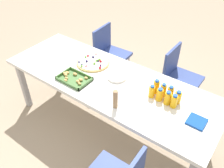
# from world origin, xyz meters

# --- Properties ---
(ground_plane) EXTENTS (12.00, 12.00, 0.00)m
(ground_plane) POSITION_xyz_m (0.00, 0.00, 0.00)
(ground_plane) COLOR tan
(party_table) EXTENTS (2.33, 0.82, 0.72)m
(party_table) POSITION_xyz_m (0.00, 0.00, 0.66)
(party_table) COLOR white
(party_table) RESTS_ON ground_plane
(chair_near_left) EXTENTS (0.40, 0.40, 0.83)m
(chair_near_left) POSITION_xyz_m (-0.46, -0.80, 0.50)
(chair_near_left) COLOR #33478C
(chair_near_left) RESTS_ON ground_plane
(chair_near_right) EXTENTS (0.42, 0.42, 0.83)m
(chair_near_right) POSITION_xyz_m (0.55, -0.75, 0.50)
(chair_near_right) COLOR #33478C
(chair_near_right) RESTS_ON ground_plane
(juice_bottle_0) EXTENTS (0.06, 0.06, 0.13)m
(juice_bottle_0) POSITION_xyz_m (-0.72, -0.09, 0.78)
(juice_bottle_0) COLOR #F8AB14
(juice_bottle_0) RESTS_ON party_table
(juice_bottle_1) EXTENTS (0.06, 0.06, 0.14)m
(juice_bottle_1) POSITION_xyz_m (-0.64, -0.10, 0.79)
(juice_bottle_1) COLOR #FAAF14
(juice_bottle_1) RESTS_ON party_table
(juice_bottle_2) EXTENTS (0.06, 0.06, 0.14)m
(juice_bottle_2) POSITION_xyz_m (-0.57, -0.10, 0.79)
(juice_bottle_2) COLOR #FAAC14
(juice_bottle_2) RESTS_ON party_table
(juice_bottle_3) EXTENTS (0.06, 0.06, 0.15)m
(juice_bottle_3) POSITION_xyz_m (-0.49, -0.10, 0.79)
(juice_bottle_3) COLOR #FAAE14
(juice_bottle_3) RESTS_ON party_table
(juice_bottle_4) EXTENTS (0.06, 0.06, 0.14)m
(juice_bottle_4) POSITION_xyz_m (-0.71, -0.02, 0.78)
(juice_bottle_4) COLOR #F9AE14
(juice_bottle_4) RESTS_ON party_table
(juice_bottle_5) EXTENTS (0.06, 0.06, 0.14)m
(juice_bottle_5) POSITION_xyz_m (-0.65, -0.03, 0.79)
(juice_bottle_5) COLOR #F9AE14
(juice_bottle_5) RESTS_ON party_table
(juice_bottle_6) EXTENTS (0.06, 0.06, 0.13)m
(juice_bottle_6) POSITION_xyz_m (-0.57, -0.03, 0.78)
(juice_bottle_6) COLOR #FAAD14
(juice_bottle_6) RESTS_ON party_table
(juice_bottle_7) EXTENTS (0.06, 0.06, 0.13)m
(juice_bottle_7) POSITION_xyz_m (-0.49, -0.03, 0.78)
(juice_bottle_7) COLOR #FAAE14
(juice_bottle_7) RESTS_ON party_table
(fruit_pizza) EXTENTS (0.37, 0.37, 0.05)m
(fruit_pizza) POSITION_xyz_m (0.32, -0.14, 0.73)
(fruit_pizza) COLOR tan
(fruit_pizza) RESTS_ON party_table
(snack_tray) EXTENTS (0.33, 0.23, 0.04)m
(snack_tray) POSITION_xyz_m (0.28, 0.21, 0.73)
(snack_tray) COLOR #477238
(snack_tray) RESTS_ON party_table
(plate_stack) EXTENTS (0.19, 0.19, 0.02)m
(plate_stack) POSITION_xyz_m (-0.06, -0.07, 0.73)
(plate_stack) COLOR silver
(plate_stack) RESTS_ON party_table
(napkin_stack) EXTENTS (0.15, 0.15, 0.02)m
(napkin_stack) POSITION_xyz_m (-0.95, 0.03, 0.73)
(napkin_stack) COLOR #194CA5
(napkin_stack) RESTS_ON party_table
(cardboard_tube) EXTENTS (0.04, 0.04, 0.19)m
(cardboard_tube) POSITION_xyz_m (-0.30, 0.29, 0.81)
(cardboard_tube) COLOR #9E7A56
(cardboard_tube) RESTS_ON party_table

